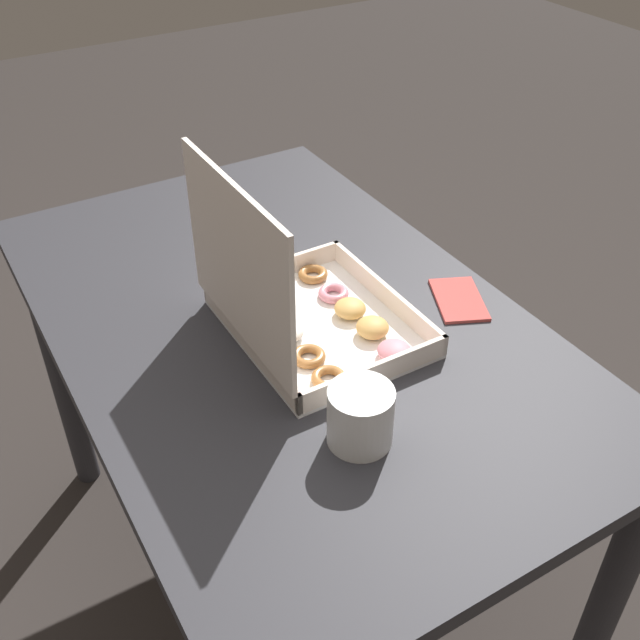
# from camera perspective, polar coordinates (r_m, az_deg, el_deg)

# --- Properties ---
(ground_plane) EXTENTS (8.00, 8.00, 0.00)m
(ground_plane) POSITION_cam_1_polar(r_m,az_deg,el_deg) (1.80, -2.00, -18.78)
(ground_plane) COLOR #2D2826
(dining_table) EXTENTS (1.15, 0.72, 0.74)m
(dining_table) POSITION_cam_1_polar(r_m,az_deg,el_deg) (1.33, -2.57, -3.57)
(dining_table) COLOR #2D2D33
(dining_table) RESTS_ON ground_plane
(donut_box) EXTENTS (0.33, 0.27, 0.30)m
(donut_box) POSITION_cam_1_polar(r_m,az_deg,el_deg) (1.17, -1.71, 1.12)
(donut_box) COLOR white
(donut_box) RESTS_ON dining_table
(coffee_mug) EXTENTS (0.09, 0.09, 0.09)m
(coffee_mug) POSITION_cam_1_polar(r_m,az_deg,el_deg) (1.01, 3.10, -7.26)
(coffee_mug) COLOR white
(coffee_mug) RESTS_ON dining_table
(paper_napkin) EXTENTS (0.15, 0.12, 0.01)m
(paper_napkin) POSITION_cam_1_polar(r_m,az_deg,el_deg) (1.31, 10.53, 1.54)
(paper_napkin) COLOR #CC4C47
(paper_napkin) RESTS_ON dining_table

